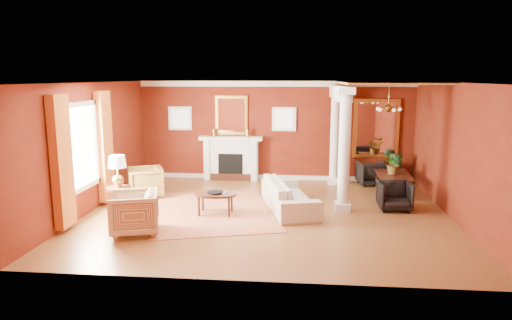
# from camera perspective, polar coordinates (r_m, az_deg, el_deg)

# --- Properties ---
(ground) EXTENTS (8.00, 8.00, 0.00)m
(ground) POSITION_cam_1_polar(r_m,az_deg,el_deg) (10.34, 1.40, -6.62)
(ground) COLOR brown
(ground) RESTS_ON ground
(room_shell) EXTENTS (8.04, 7.04, 2.92)m
(room_shell) POSITION_cam_1_polar(r_m,az_deg,el_deg) (9.94, 1.45, 4.57)
(room_shell) COLOR #621D0D
(room_shell) RESTS_ON ground
(fireplace) EXTENTS (1.85, 0.42, 1.29)m
(fireplace) POSITION_cam_1_polar(r_m,az_deg,el_deg) (13.54, -3.12, 0.25)
(fireplace) COLOR white
(fireplace) RESTS_ON ground
(overmantel_mirror) EXTENTS (0.95, 0.07, 1.15)m
(overmantel_mirror) POSITION_cam_1_polar(r_m,az_deg,el_deg) (13.51, -3.09, 5.60)
(overmantel_mirror) COLOR gold
(overmantel_mirror) RESTS_ON fireplace
(flank_window_left) EXTENTS (0.70, 0.07, 0.70)m
(flank_window_left) POSITION_cam_1_polar(r_m,az_deg,el_deg) (13.84, -9.47, 5.17)
(flank_window_left) COLOR white
(flank_window_left) RESTS_ON room_shell
(flank_window_right) EXTENTS (0.70, 0.07, 0.70)m
(flank_window_right) POSITION_cam_1_polar(r_m,az_deg,el_deg) (13.39, 3.52, 5.12)
(flank_window_right) COLOR white
(flank_window_right) RESTS_ON room_shell
(left_window) EXTENTS (0.21, 2.55, 2.60)m
(left_window) POSITION_cam_1_polar(r_m,az_deg,el_deg) (10.45, -20.64, 0.91)
(left_window) COLOR white
(left_window) RESTS_ON room_shell
(column_front) EXTENTS (0.36, 0.36, 2.80)m
(column_front) POSITION_cam_1_polar(r_m,az_deg,el_deg) (10.34, 10.99, 1.31)
(column_front) COLOR white
(column_front) RESTS_ON ground
(column_back) EXTENTS (0.36, 0.36, 2.80)m
(column_back) POSITION_cam_1_polar(r_m,az_deg,el_deg) (13.01, 9.85, 3.18)
(column_back) COLOR white
(column_back) RESTS_ON ground
(header_beam) EXTENTS (0.30, 3.20, 0.32)m
(header_beam) POSITION_cam_1_polar(r_m,az_deg,el_deg) (11.82, 10.44, 8.26)
(header_beam) COLOR white
(header_beam) RESTS_ON column_front
(amber_ceiling) EXTENTS (2.30, 3.40, 0.04)m
(amber_ceiling) POSITION_cam_1_polar(r_m,az_deg,el_deg) (11.82, 16.17, 9.23)
(amber_ceiling) COLOR gold
(amber_ceiling) RESTS_ON room_shell
(dining_mirror) EXTENTS (1.30, 0.07, 1.70)m
(dining_mirror) POSITION_cam_1_polar(r_m,az_deg,el_deg) (13.59, 14.78, 3.81)
(dining_mirror) COLOR gold
(dining_mirror) RESTS_ON room_shell
(chandelier) EXTENTS (0.60, 0.62, 0.75)m
(chandelier) POSITION_cam_1_polar(r_m,az_deg,el_deg) (11.90, 16.22, 6.24)
(chandelier) COLOR #A58133
(chandelier) RESTS_ON room_shell
(crown_trim) EXTENTS (8.00, 0.08, 0.16)m
(crown_trim) POSITION_cam_1_polar(r_m,az_deg,el_deg) (13.35, 2.48, 9.50)
(crown_trim) COLOR white
(crown_trim) RESTS_ON room_shell
(base_trim) EXTENTS (8.00, 0.08, 0.12)m
(base_trim) POSITION_cam_1_polar(r_m,az_deg,el_deg) (13.67, 2.39, -2.15)
(base_trim) COLOR white
(base_trim) RESTS_ON ground
(rug) EXTENTS (3.50, 4.12, 0.01)m
(rug) POSITION_cam_1_polar(r_m,az_deg,el_deg) (10.55, -5.49, -6.28)
(rug) COLOR maroon
(rug) RESTS_ON ground
(sofa) EXTENTS (1.23, 2.41, 0.91)m
(sofa) POSITION_cam_1_polar(r_m,az_deg,el_deg) (10.52, 4.20, -3.78)
(sofa) COLOR beige
(sofa) RESTS_ON ground
(armchair_leopard) EXTENTS (1.04, 1.06, 0.85)m
(armchair_leopard) POSITION_cam_1_polar(r_m,az_deg,el_deg) (11.90, -13.66, -2.53)
(armchair_leopard) COLOR black
(armchair_leopard) RESTS_ON ground
(armchair_stripe) EXTENTS (1.05, 1.09, 0.92)m
(armchair_stripe) POSITION_cam_1_polar(r_m,az_deg,el_deg) (9.21, -15.03, -6.15)
(armchair_stripe) COLOR tan
(armchair_stripe) RESTS_ON ground
(coffee_table) EXTENTS (0.95, 0.95, 0.48)m
(coffee_table) POSITION_cam_1_polar(r_m,az_deg,el_deg) (10.17, -5.09, -4.40)
(coffee_table) COLOR black
(coffee_table) RESTS_ON ground
(coffee_book) EXTENTS (0.16, 0.05, 0.22)m
(coffee_book) POSITION_cam_1_polar(r_m,az_deg,el_deg) (10.16, -4.75, -3.51)
(coffee_book) COLOR black
(coffee_book) RESTS_ON coffee_table
(side_table) EXTENTS (0.53, 0.53, 1.33)m
(side_table) POSITION_cam_1_polar(r_m,az_deg,el_deg) (10.47, -16.88, -1.91)
(side_table) COLOR black
(side_table) RESTS_ON ground
(dining_table) EXTENTS (0.63, 1.54, 0.84)m
(dining_table) POSITION_cam_1_polar(r_m,az_deg,el_deg) (12.43, 16.88, -2.15)
(dining_table) COLOR black
(dining_table) RESTS_ON ground
(dining_chair_near) EXTENTS (0.72, 0.68, 0.73)m
(dining_chair_near) POSITION_cam_1_polar(r_m,az_deg,el_deg) (10.93, 16.94, -4.16)
(dining_chair_near) COLOR black
(dining_chair_near) RESTS_ON ground
(dining_chair_far) EXTENTS (0.82, 0.78, 0.73)m
(dining_chair_far) POSITION_cam_1_polar(r_m,az_deg,el_deg) (13.30, 14.19, -1.46)
(dining_chair_far) COLOR black
(dining_chair_far) RESTS_ON ground
(green_urn) EXTENTS (0.37, 0.37, 0.90)m
(green_urn) POSITION_cam_1_polar(r_m,az_deg,el_deg) (13.42, 16.98, -1.56)
(green_urn) COLOR #123B21
(green_urn) RESTS_ON ground
(potted_plant) EXTENTS (0.54, 0.59, 0.42)m
(potted_plant) POSITION_cam_1_polar(r_m,az_deg,el_deg) (12.26, 16.93, 0.70)
(potted_plant) COLOR #26591E
(potted_plant) RESTS_ON dining_table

